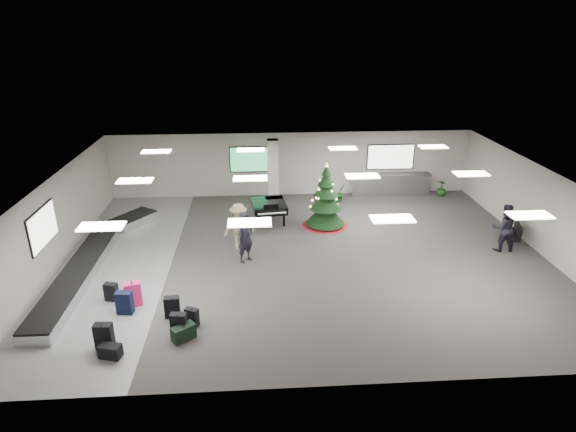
{
  "coord_description": "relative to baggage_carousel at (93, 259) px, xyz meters",
  "views": [
    {
      "loc": [
        -1.77,
        -16.23,
        8.32
      ],
      "look_at": [
        -0.6,
        1.0,
        1.26
      ],
      "focal_mm": 30.0,
      "sensor_mm": 36.0,
      "label": 1
    }
  ],
  "objects": [
    {
      "name": "suitcase_7",
      "position": [
        4.08,
        -4.13,
        0.07
      ],
      "size": [
        0.44,
        0.35,
        0.58
      ],
      "rotation": [
        0.0,
        0.0,
        -0.43
      ],
      "color": "black",
      "rests_on": "ground"
    },
    {
      "name": "pink_suitcase",
      "position": [
        2.13,
        -2.93,
        0.19
      ],
      "size": [
        0.57,
        0.43,
        0.82
      ],
      "rotation": [
        0.0,
        0.0,
        0.31
      ],
      "color": "#DE1C64",
      "rests_on": "ground"
    },
    {
      "name": "ground",
      "position": [
        7.84,
        0.08,
        -0.21
      ],
      "size": [
        18.0,
        18.0,
        0.0
      ],
      "primitive_type": "plane",
      "color": "#393633",
      "rests_on": "ground"
    },
    {
      "name": "traveler_bench",
      "position": [
        15.45,
        0.1,
        0.74
      ],
      "size": [
        0.95,
        0.76,
        1.9
      ],
      "primitive_type": "imported",
      "rotation": [
        0.0,
        0.0,
        3.1
      ],
      "color": "black",
      "rests_on": "ground"
    },
    {
      "name": "christmas_tree",
      "position": [
        8.99,
        2.97,
        0.76
      ],
      "size": [
        2.0,
        2.0,
        2.85
      ],
      "color": "maroon",
      "rests_on": "ground"
    },
    {
      "name": "suitcase_0",
      "position": [
        1.83,
        -5.01,
        0.16
      ],
      "size": [
        0.5,
        0.3,
        0.77
      ],
      "rotation": [
        0.0,
        0.0,
        -0.07
      ],
      "color": "black",
      "rests_on": "ground"
    },
    {
      "name": "baggage_carousel",
      "position": [
        0.0,
        0.0,
        0.0
      ],
      "size": [
        2.28,
        9.71,
        0.43
      ],
      "color": "silver",
      "rests_on": "ground"
    },
    {
      "name": "potted_plant_left",
      "position": [
        10.14,
        5.91,
        0.24
      ],
      "size": [
        0.63,
        0.61,
        0.9
      ],
      "primitive_type": "imported",
      "rotation": [
        0.0,
        0.0,
        0.57
      ],
      "color": "#194014",
      "rests_on": "ground"
    },
    {
      "name": "suitcase_1",
      "position": [
        3.77,
        -4.57,
        0.14
      ],
      "size": [
        0.47,
        0.28,
        0.72
      ],
      "rotation": [
        0.0,
        0.0,
        -0.11
      ],
      "color": "black",
      "rests_on": "ground"
    },
    {
      "name": "navy_suitcase",
      "position": [
        1.97,
        -3.36,
        0.16
      ],
      "size": [
        0.5,
        0.33,
        0.76
      ],
      "rotation": [
        0.0,
        0.0,
        -0.1
      ],
      "color": "black",
      "rests_on": "ground"
    },
    {
      "name": "room_envelope",
      "position": [
        7.46,
        0.75,
        2.12
      ],
      "size": [
        18.02,
        14.02,
        3.21
      ],
      "color": "#A9A49B",
      "rests_on": "ground"
    },
    {
      "name": "grand_piano",
      "position": [
        6.58,
        3.52,
        0.54
      ],
      "size": [
        1.62,
        1.99,
        1.05
      ],
      "rotation": [
        0.0,
        0.0,
        0.11
      ],
      "color": "black",
      "rests_on": "ground"
    },
    {
      "name": "suitcase_3",
      "position": [
        3.44,
        -3.64,
        0.13
      ],
      "size": [
        0.47,
        0.29,
        0.7
      ],
      "rotation": [
        0.0,
        0.0,
        0.08
      ],
      "color": "black",
      "rests_on": "ground"
    },
    {
      "name": "black_duffel",
      "position": [
        2.08,
        -5.44,
        -0.02
      ],
      "size": [
        0.64,
        0.46,
        0.4
      ],
      "rotation": [
        0.0,
        0.0,
        -0.26
      ],
      "color": "black",
      "rests_on": "ground"
    },
    {
      "name": "bench",
      "position": [
        16.22,
        0.66,
        0.32
      ],
      "size": [
        0.97,
        1.56,
        0.94
      ],
      "rotation": [
        0.0,
        0.0,
        -0.34
      ],
      "color": "black",
      "rests_on": "ground"
    },
    {
      "name": "traveler_a",
      "position": [
        5.6,
        -0.14,
        0.75
      ],
      "size": [
        0.83,
        0.82,
        1.93
      ],
      "primitive_type": "imported",
      "rotation": [
        0.0,
        0.0,
        0.75
      ],
      "color": "black",
      "rests_on": "ground"
    },
    {
      "name": "suitcase_8",
      "position": [
        1.36,
        -2.58,
        0.09
      ],
      "size": [
        0.46,
        0.33,
        0.62
      ],
      "rotation": [
        0.0,
        0.0,
        -0.25
      ],
      "color": "black",
      "rests_on": "ground"
    },
    {
      "name": "green_duffel",
      "position": [
        3.91,
        -4.78,
        0.01
      ],
      "size": [
        0.72,
        0.66,
        0.46
      ],
      "rotation": [
        0.0,
        0.0,
        0.66
      ],
      "color": "black",
      "rests_on": "ground"
    },
    {
      "name": "potted_plant_right",
      "position": [
        15.42,
        6.37,
        0.2
      ],
      "size": [
        0.65,
        0.65,
        0.82
      ],
      "primitive_type": "imported",
      "rotation": [
        0.0,
        0.0,
        2.36
      ],
      "color": "#194014",
      "rests_on": "ground"
    },
    {
      "name": "traveler_b",
      "position": [
        5.33,
        0.96,
        0.71
      ],
      "size": [
        1.34,
        0.97,
        1.85
      ],
      "primitive_type": "imported",
      "rotation": [
        0.0,
        0.0,
        0.26
      ],
      "color": "#9C8B60",
      "rests_on": "ground"
    },
    {
      "name": "service_counter",
      "position": [
        12.84,
        6.73,
        0.33
      ],
      "size": [
        4.05,
        0.65,
        1.08
      ],
      "color": "silver",
      "rests_on": "ground"
    }
  ]
}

